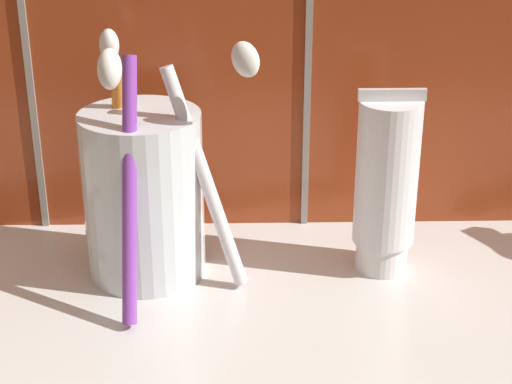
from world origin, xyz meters
The scene contains 3 objects.
sink_counter centered at (0.00, 0.00, 1.00)cm, with size 79.30×31.04×2.00cm, color silver.
toothbrush_cup centered at (-9.31, 7.76, 7.98)cm, with size 12.15×13.71×17.98cm.
toothpaste_tube centered at (6.81, 7.86, 8.38)cm, with size 4.38×4.17×12.97cm.
Camera 1 is at (-2.99, -44.08, 31.32)cm, focal length 60.00 mm.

